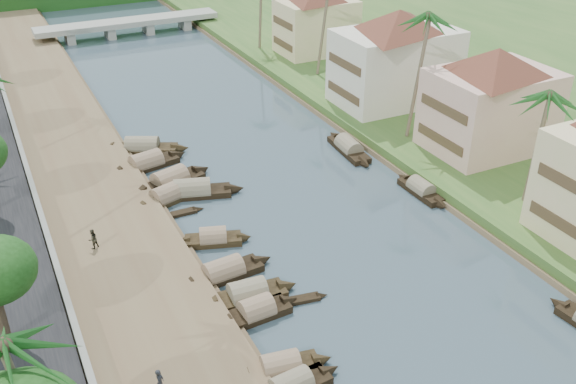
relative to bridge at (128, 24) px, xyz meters
name	(u,v)px	position (x,y,z in m)	size (l,w,h in m)	color
ground	(393,296)	(0.00, -72.00, -1.72)	(220.00, 220.00, 0.00)	#374853
left_bank	(95,210)	(-16.00, -52.00, -1.32)	(10.00, 180.00, 0.80)	brown
right_bank	(436,131)	(19.00, -52.00, -1.12)	(16.00, 180.00, 1.20)	#2F5421
retaining_wall	(40,212)	(-20.20, -52.00, -0.37)	(0.40, 180.00, 1.10)	gray
bridge	(128,24)	(0.00, 0.00, 0.00)	(28.00, 4.00, 2.40)	gray
building_mid	(492,98)	(19.99, -58.00, 4.41)	(14.11, 14.11, 9.70)	beige
building_far	(396,56)	(18.99, -44.00, 4.66)	(15.59, 15.59, 10.20)	beige
building_distant	(316,18)	(19.99, -24.00, 4.16)	(12.62, 12.62, 9.20)	beige
sampan_4	(281,368)	(-10.00, -74.96, -1.32)	(6.70, 2.46, 1.91)	black
sampan_5	(257,312)	(-9.22, -69.75, -1.31)	(6.39, 1.98, 2.05)	black
sampan_6	(248,295)	(-9.07, -67.92, -1.31)	(7.44, 2.21, 2.20)	black
sampan_7	(224,273)	(-9.62, -64.84, -1.31)	(8.10, 2.33, 2.14)	black
sampan_8	(213,239)	(-8.74, -60.40, -1.31)	(6.22, 3.30, 1.93)	black
sampan_9	(192,191)	(-7.74, -52.60, -1.30)	(9.36, 4.44, 2.32)	black
sampan_10	(168,197)	(-9.89, -52.56, -1.31)	(8.20, 4.14, 2.22)	black
sampan_11	(170,182)	(-8.93, -50.03, -1.30)	(8.96, 4.38, 2.48)	black
sampan_12	(142,147)	(-9.26, -41.89, -1.31)	(9.20, 5.75, 2.24)	black
sampan_13	(147,164)	(-9.88, -45.63, -1.30)	(8.69, 3.51, 2.31)	black
sampan_15	(421,190)	(10.30, -61.21, -1.32)	(1.69, 6.94, 1.90)	black
sampan_16	(349,148)	(8.99, -51.15, -1.31)	(2.24, 8.81, 2.14)	black
canoe_1	(296,301)	(-6.28, -69.56, -1.62)	(4.72, 1.49, 0.75)	black
canoe_2	(174,215)	(-10.29, -55.19, -1.62)	(5.36, 0.83, 0.78)	black
palm_1	(546,97)	(16.00, -67.52, 8.49)	(3.20, 3.20, 10.78)	brown
palm_2	(421,19)	(15.00, -52.72, 11.11)	(3.20, 3.20, 13.49)	brown
palm_4	(17,344)	(-23.00, -78.08, 8.46)	(3.20, 3.20, 10.53)	brown
tree_6	(420,41)	(24.00, -41.53, 4.99)	(4.75, 4.75, 7.57)	#4C3C2B
person_near	(160,382)	(-16.89, -74.13, -0.07)	(0.62, 0.41, 1.71)	#25272D
person_far	(93,239)	(-17.27, -58.16, -0.14)	(0.76, 0.59, 1.56)	#2C2A1F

